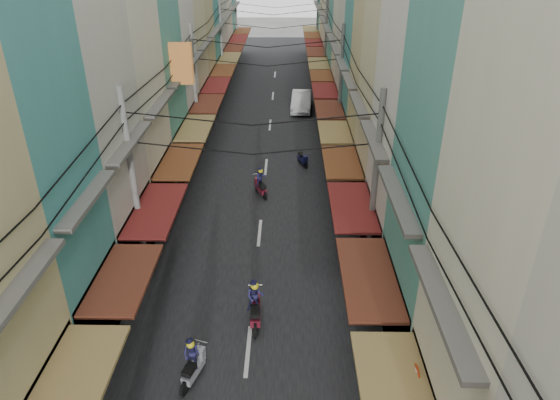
# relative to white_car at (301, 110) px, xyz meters

# --- Properties ---
(ground) EXTENTS (160.00, 160.00, 0.00)m
(ground) POSITION_rel_white_car_xyz_m (-2.54, -25.92, 0.00)
(ground) COLOR #61615C
(ground) RESTS_ON ground
(road) EXTENTS (10.00, 80.00, 0.02)m
(road) POSITION_rel_white_car_xyz_m (-2.54, -5.92, 0.01)
(road) COLOR black
(road) RESTS_ON ground
(sidewalk_left) EXTENTS (3.00, 80.00, 0.06)m
(sidewalk_left) POSITION_rel_white_car_xyz_m (-9.04, -5.92, 0.03)
(sidewalk_left) COLOR gray
(sidewalk_left) RESTS_ON ground
(sidewalk_right) EXTENTS (3.00, 80.00, 0.06)m
(sidewalk_right) POSITION_rel_white_car_xyz_m (3.96, -5.92, 0.03)
(sidewalk_right) COLOR gray
(sidewalk_right) RESTS_ON ground
(building_row_right) EXTENTS (7.80, 68.98, 22.59)m
(building_row_right) POSITION_rel_white_car_xyz_m (5.38, -9.48, 9.41)
(building_row_right) COLOR teal
(building_row_right) RESTS_ON ground
(utility_poles) EXTENTS (10.20, 66.13, 8.20)m
(utility_poles) POSITION_rel_white_car_xyz_m (-2.54, -10.91, 6.59)
(utility_poles) COLOR slate
(utility_poles) RESTS_ON ground
(white_car) EXTENTS (5.53, 2.46, 1.91)m
(white_car) POSITION_rel_white_car_xyz_m (0.00, 0.00, 0.00)
(white_car) COLOR #BAB9BE
(white_car) RESTS_ON ground
(bicycle) EXTENTS (1.79, 0.88, 1.18)m
(bicycle) POSITION_rel_white_car_xyz_m (4.10, -28.04, 0.00)
(bicycle) COLOR black
(bicycle) RESTS_ON ground
(moving_scooters) EXTENTS (4.45, 19.42, 1.96)m
(moving_scooters) POSITION_rel_white_car_xyz_m (-2.74, -23.05, 0.55)
(moving_scooters) COLOR black
(moving_scooters) RESTS_ON ground
(parked_scooters) EXTENTS (12.84, 14.79, 1.01)m
(parked_scooters) POSITION_rel_white_car_xyz_m (1.81, -28.60, 0.46)
(parked_scooters) COLOR black
(parked_scooters) RESTS_ON ground
(pedestrians) EXTENTS (12.80, 20.30, 2.23)m
(pedestrians) POSITION_rel_white_car_xyz_m (-6.31, -22.79, 1.03)
(pedestrians) COLOR black
(pedestrians) RESTS_ON ground
(market_umbrella) EXTENTS (2.03, 2.03, 2.14)m
(market_umbrella) POSITION_rel_white_car_xyz_m (4.66, -30.20, 1.88)
(market_umbrella) COLOR #B2B2B7
(market_umbrella) RESTS_ON ground
(traffic_sign) EXTENTS (0.10, 0.70, 3.17)m
(traffic_sign) POSITION_rel_white_car_xyz_m (2.25, -31.62, 2.34)
(traffic_sign) COLOR slate
(traffic_sign) RESTS_ON ground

